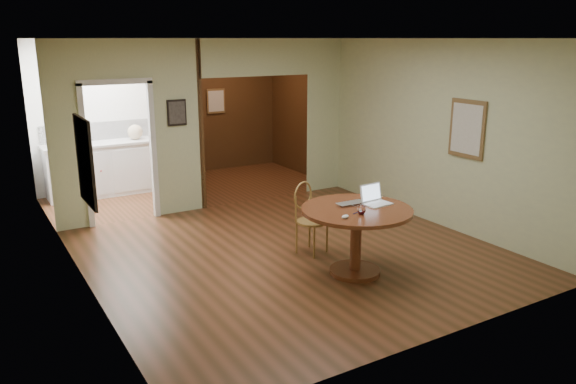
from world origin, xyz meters
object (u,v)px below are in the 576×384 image
open_laptop (374,198)px  closed_laptop (354,205)px  chair (308,214)px  dining_table (356,226)px

open_laptop → closed_laptop: (-0.27, 0.05, -0.05)m
chair → closed_laptop: size_ratio=2.61×
chair → closed_laptop: 0.84m
open_laptop → closed_laptop: 0.28m
chair → open_laptop: size_ratio=2.78×
open_laptop → chair: bearing=111.2°
dining_table → open_laptop: bearing=10.9°
closed_laptop → open_laptop: bearing=-8.7°
dining_table → chair: chair is taller
dining_table → closed_laptop: (0.03, 0.10, 0.22)m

